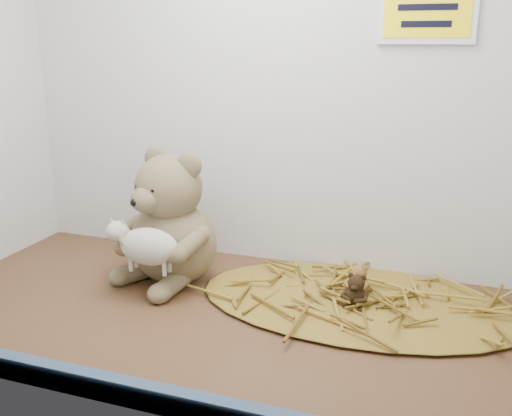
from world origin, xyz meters
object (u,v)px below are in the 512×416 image
(mini_teddy_brown, at_px, (356,289))
(toy_lamb, at_px, (149,247))
(main_teddy, at_px, (172,216))
(mini_teddy_tan, at_px, (359,278))

(mini_teddy_brown, bearing_deg, toy_lamb, -162.95)
(main_teddy, bearing_deg, mini_teddy_tan, 26.23)
(toy_lamb, bearing_deg, mini_teddy_brown, 11.29)
(mini_teddy_tan, bearing_deg, main_teddy, -145.69)
(main_teddy, relative_size, toy_lamb, 1.77)
(main_teddy, bearing_deg, mini_teddy_brown, 18.30)
(toy_lamb, relative_size, mini_teddy_brown, 2.47)
(mini_teddy_brown, bearing_deg, main_teddy, -177.54)
(main_teddy, height_order, toy_lamb, main_teddy)
(mini_teddy_brown, bearing_deg, mini_teddy_tan, 99.68)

